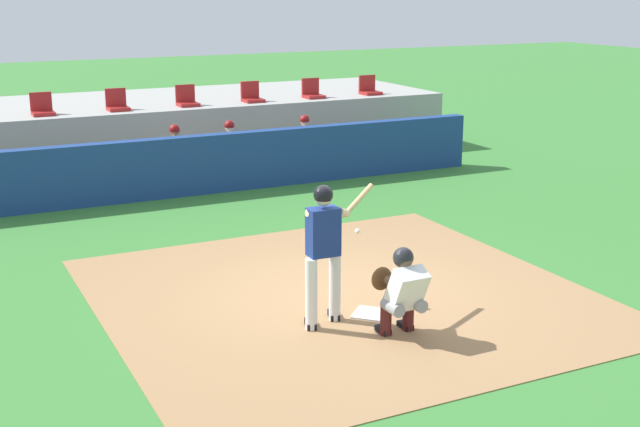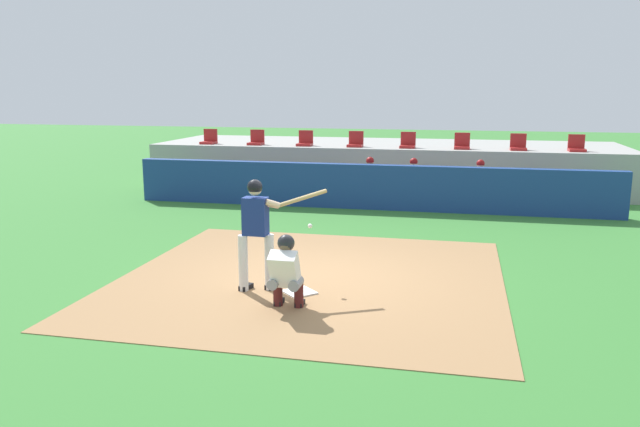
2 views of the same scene
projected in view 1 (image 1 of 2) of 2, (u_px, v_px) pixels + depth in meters
The scene contains 17 objects.
ground_plane at pixel (342, 296), 11.58m from camera, with size 80.00×80.00×0.00m, color #387A33.
dirt_infield at pixel (343, 295), 11.57m from camera, with size 6.40×6.40×0.01m, color #9E754C.
home_plate at pixel (371, 314), 10.88m from camera, with size 0.44×0.44×0.02m, color white.
batter_at_plate at pixel (325, 246), 10.33m from camera, with size 1.30×0.79×1.80m.
catcher_crouched at pixel (401, 289), 10.09m from camera, with size 0.48×1.59×1.13m.
dugout_wall at pixel (193, 165), 17.05m from camera, with size 13.00×0.30×1.20m, color navy.
dugout_bench at pixel (180, 174), 18.01m from camera, with size 11.80×0.44×0.45m, color olive.
dugout_player_0 at pixel (177, 155), 17.73m from camera, with size 0.49×0.70×1.30m.
dugout_player_1 at pixel (232, 150), 18.25m from camera, with size 0.49×0.70×1.30m.
dugout_player_2 at pixel (307, 143), 19.02m from camera, with size 0.49×0.70×1.30m.
stands_platform at pixel (138, 128), 20.83m from camera, with size 15.00×4.40×1.40m, color #9E9E99.
stadium_seat_2 at pixel (42, 109), 18.26m from camera, with size 0.46×0.46×0.48m.
stadium_seat_3 at pixel (117, 104), 18.95m from camera, with size 0.46×0.46×0.48m.
stadium_seat_4 at pixel (187, 100), 19.64m from camera, with size 0.46×0.46×0.48m.
stadium_seat_5 at pixel (252, 96), 20.33m from camera, with size 0.46×0.46×0.48m.
stadium_seat_6 at pixel (312, 92), 21.03m from camera, with size 0.46×0.46×0.48m.
stadium_seat_7 at pixel (369, 89), 21.72m from camera, with size 0.46×0.46×0.48m.
Camera 1 is at (-5.08, -9.62, 4.12)m, focal length 47.37 mm.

